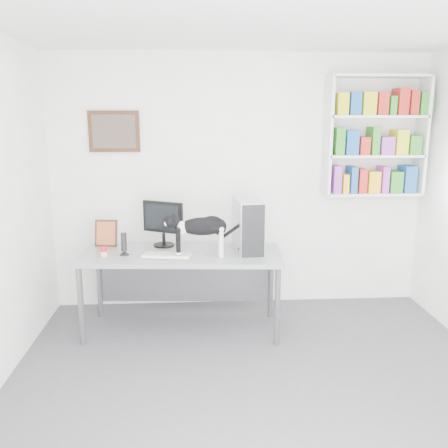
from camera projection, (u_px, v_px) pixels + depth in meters
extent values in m
cube|color=#505055|center=(264.00, 404.00, 3.44)|extent=(4.00, 4.00, 0.01)
cube|color=white|center=(272.00, 7.00, 2.85)|extent=(4.00, 4.00, 0.01)
cube|color=white|center=(239.00, 183.00, 5.09)|extent=(4.00, 0.01, 2.70)
cube|color=white|center=(387.00, 400.00, 1.20)|extent=(4.00, 0.01, 2.70)
cube|color=silver|center=(375.00, 136.00, 4.92)|extent=(1.03, 0.28, 1.24)
cube|color=#472316|center=(114.00, 131.00, 4.86)|extent=(0.52, 0.04, 0.42)
cube|color=gray|center=(182.00, 292.00, 4.59)|extent=(1.93, 0.86, 0.79)
cube|color=black|center=(163.00, 223.00, 4.69)|extent=(0.48, 0.38, 0.46)
cube|color=silver|center=(167.00, 255.00, 4.36)|extent=(0.46, 0.23, 0.03)
cube|color=#B3B3B8|center=(248.00, 225.00, 4.52)|extent=(0.26, 0.52, 0.50)
cylinder|color=black|center=(124.00, 243.00, 4.41)|extent=(0.11, 0.11, 0.22)
cube|color=#472316|center=(106.00, 233.00, 4.71)|extent=(0.23, 0.11, 0.28)
cylinder|color=red|center=(104.00, 252.00, 4.38)|extent=(0.07, 0.07, 0.09)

